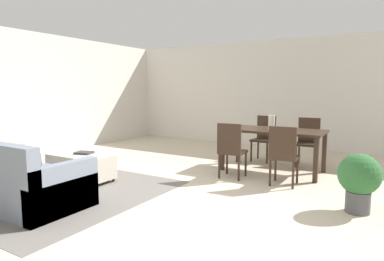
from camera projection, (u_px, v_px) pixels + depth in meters
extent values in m
plane|color=beige|center=(177.00, 206.00, 4.20)|extent=(10.80, 10.80, 0.00)
cube|color=silver|center=(288.00, 94.00, 8.28)|extent=(9.00, 0.12, 2.70)
cube|color=silver|center=(7.00, 95.00, 6.77)|extent=(0.12, 11.00, 2.70)
cube|color=slate|center=(52.00, 190.00, 4.85)|extent=(3.00, 2.80, 0.01)
cube|color=slate|center=(16.00, 186.00, 4.34)|extent=(2.05, 0.94, 0.42)
cube|color=slate|center=(63.00, 190.00, 3.84)|extent=(0.14, 0.94, 0.62)
cube|color=tan|center=(14.00, 158.00, 4.10)|extent=(0.39, 0.13, 0.40)
cube|color=slate|center=(31.00, 166.00, 3.86)|extent=(0.32, 0.10, 0.32)
cube|color=#B7AD9E|center=(81.00, 166.00, 5.30)|extent=(1.03, 0.56, 0.38)
cylinder|color=#332319|center=(74.00, 172.00, 5.76)|extent=(0.05, 0.05, 0.06)
cylinder|color=#332319|center=(113.00, 180.00, 5.28)|extent=(0.05, 0.05, 0.06)
cylinder|color=#332319|center=(51.00, 178.00, 5.37)|extent=(0.05, 0.05, 0.06)
cylinder|color=#332319|center=(91.00, 187.00, 4.89)|extent=(0.05, 0.05, 0.06)
cube|color=#332319|center=(273.00, 130.00, 5.88)|extent=(1.75, 0.86, 0.04)
cube|color=#332319|center=(238.00, 145.00, 6.66)|extent=(0.07, 0.07, 0.72)
cube|color=#332319|center=(324.00, 153.00, 5.83)|extent=(0.07, 0.07, 0.72)
cube|color=#332319|center=(222.00, 150.00, 6.03)|extent=(0.07, 0.07, 0.72)
cube|color=#332319|center=(316.00, 160.00, 5.20)|extent=(0.07, 0.07, 0.72)
cube|color=#332319|center=(233.00, 152.00, 5.51)|extent=(0.42, 0.42, 0.04)
cube|color=#332319|center=(229.00, 138.00, 5.32)|extent=(0.40, 0.06, 0.47)
cylinder|color=#332319|center=(227.00, 162.00, 5.76)|extent=(0.04, 0.04, 0.41)
cylinder|color=#332319|center=(246.00, 164.00, 5.61)|extent=(0.04, 0.04, 0.41)
cylinder|color=#332319|center=(219.00, 166.00, 5.47)|extent=(0.04, 0.04, 0.41)
cylinder|color=#332319|center=(239.00, 168.00, 5.31)|extent=(0.04, 0.04, 0.41)
cube|color=#332319|center=(284.00, 157.00, 5.07)|extent=(0.42, 0.42, 0.04)
cube|color=#332319|center=(282.00, 143.00, 4.88)|extent=(0.40, 0.06, 0.47)
cylinder|color=#332319|center=(275.00, 168.00, 5.33)|extent=(0.04, 0.04, 0.41)
cylinder|color=#332319|center=(297.00, 171.00, 5.17)|extent=(0.04, 0.04, 0.41)
cylinder|color=#332319|center=(270.00, 173.00, 5.03)|extent=(0.04, 0.04, 0.41)
cylinder|color=#332319|center=(293.00, 176.00, 4.87)|extent=(0.04, 0.04, 0.41)
cube|color=#332319|center=(263.00, 140.00, 6.78)|extent=(0.43, 0.43, 0.04)
cube|color=#332319|center=(266.00, 127.00, 6.89)|extent=(0.40, 0.07, 0.47)
cylinder|color=#332319|center=(267.00, 153.00, 6.57)|extent=(0.04, 0.04, 0.41)
cylinder|color=#332319|center=(251.00, 151.00, 6.76)|extent=(0.04, 0.04, 0.41)
cylinder|color=#332319|center=(273.00, 151.00, 6.85)|extent=(0.04, 0.04, 0.41)
cylinder|color=#332319|center=(258.00, 149.00, 7.04)|extent=(0.04, 0.04, 0.41)
cube|color=#332319|center=(307.00, 144.00, 6.29)|extent=(0.42, 0.42, 0.04)
cube|color=#332319|center=(309.00, 130.00, 6.41)|extent=(0.40, 0.07, 0.47)
cylinder|color=#332319|center=(315.00, 158.00, 6.09)|extent=(0.04, 0.04, 0.41)
cylinder|color=#332319|center=(296.00, 157.00, 6.24)|extent=(0.04, 0.04, 0.41)
cylinder|color=#332319|center=(317.00, 155.00, 6.39)|extent=(0.04, 0.04, 0.41)
cylinder|color=#332319|center=(299.00, 154.00, 6.54)|extent=(0.04, 0.04, 0.41)
cylinder|color=silver|center=(272.00, 122.00, 5.83)|extent=(0.11, 0.11, 0.25)
cube|color=#333338|center=(84.00, 153.00, 5.33)|extent=(0.31, 0.26, 0.03)
cylinder|color=#4C4C51|center=(358.00, 202.00, 3.95)|extent=(0.28, 0.28, 0.26)
sphere|color=#2D6633|center=(359.00, 174.00, 3.91)|extent=(0.49, 0.49, 0.49)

